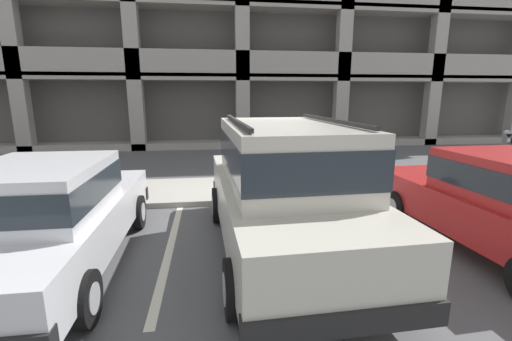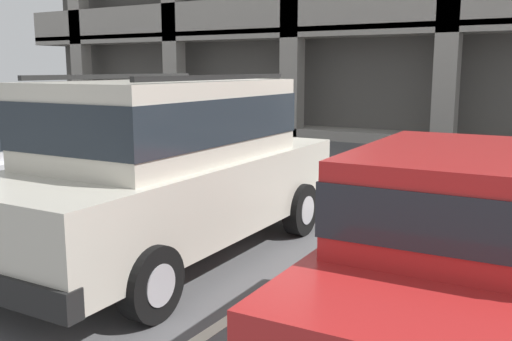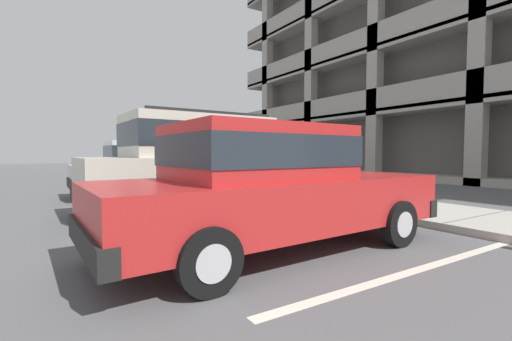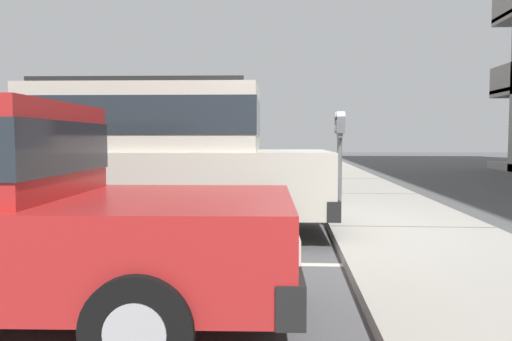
{
  "view_description": "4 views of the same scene",
  "coord_description": "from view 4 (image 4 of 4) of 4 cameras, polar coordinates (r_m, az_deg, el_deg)",
  "views": [
    {
      "loc": [
        -0.94,
        -6.97,
        2.36
      ],
      "look_at": [
        -0.15,
        -1.19,
        1.08
      ],
      "focal_mm": 24.0,
      "sensor_mm": 36.0,
      "label": 1
    },
    {
      "loc": [
        4.17,
        -7.0,
        2.1
      ],
      "look_at": [
        0.25,
        -0.58,
        0.75
      ],
      "focal_mm": 40.0,
      "sensor_mm": 36.0,
      "label": 2
    },
    {
      "loc": [
        6.91,
        -5.05,
        1.21
      ],
      "look_at": [
        -0.03,
        -0.68,
        0.79
      ],
      "focal_mm": 24.0,
      "sensor_mm": 36.0,
      "label": 3
    },
    {
      "loc": [
        6.68,
        -0.36,
        1.3
      ],
      "look_at": [
        -0.27,
        -0.81,
        0.85
      ],
      "focal_mm": 35.0,
      "sensor_mm": 36.0,
      "label": 4
    }
  ],
  "objects": [
    {
      "name": "sidewalk",
      "position": [
        7.0,
        17.48,
        -6.65
      ],
      "size": [
        40.0,
        2.2,
        0.12
      ],
      "color": "#ADA89E",
      "rests_on": "ground_plane"
    },
    {
      "name": "parking_meter_near",
      "position": [
        6.99,
        9.54,
        3.4
      ],
      "size": [
        0.35,
        0.12,
        1.54
      ],
      "color": "#595B60",
      "rests_on": "sidewalk"
    },
    {
      "name": "silver_suv",
      "position": [
        6.81,
        -11.91,
        1.87
      ],
      "size": [
        2.13,
        4.84,
        2.03
      ],
      "rotation": [
        0.0,
        0.0,
        0.03
      ],
      "color": "beige",
      "rests_on": "ground_plane"
    },
    {
      "name": "fire_hydrant",
      "position": [
        11.47,
        8.71,
        -0.5
      ],
      "size": [
        0.3,
        0.3,
        0.7
      ],
      "color": "red",
      "rests_on": "sidewalk"
    },
    {
      "name": "parking_stall_lines",
      "position": [
        5.33,
        -7.78,
        -10.37
      ],
      "size": [
        13.04,
        4.8,
        0.01
      ],
      "color": "silver",
      "rests_on": "ground_plane"
    },
    {
      "name": "ground_plane",
      "position": [
        6.83,
        6.7,
        -7.7
      ],
      "size": [
        80.0,
        80.0,
        0.1
      ],
      "color": "#565659"
    },
    {
      "name": "red_sedan",
      "position": [
        9.98,
        -7.76,
        0.94
      ],
      "size": [
        1.85,
        4.48,
        1.54
      ],
      "rotation": [
        0.0,
        0.0,
        -0.0
      ],
      "color": "silver",
      "rests_on": "ground_plane"
    }
  ]
}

